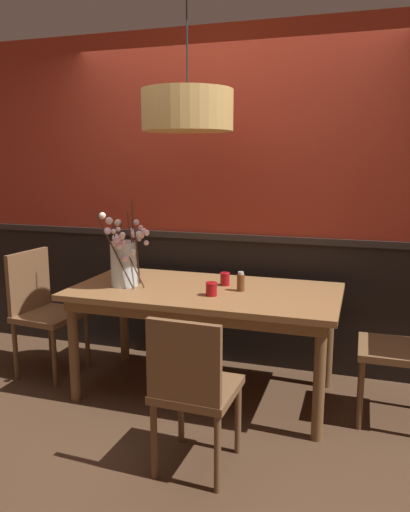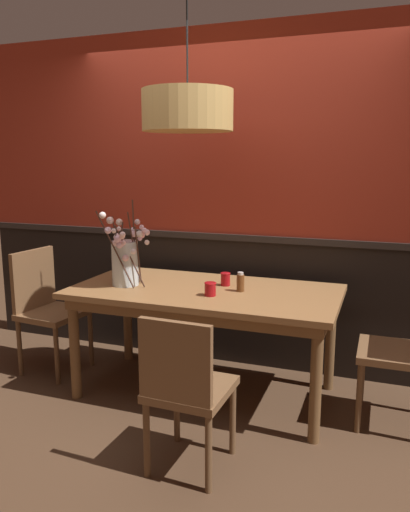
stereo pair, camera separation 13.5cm
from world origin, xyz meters
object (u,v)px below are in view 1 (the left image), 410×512
at_px(chair_head_east_end, 405,341).
at_px(candle_holder_nearer_edge, 211,289).
at_px(vase_with_blossoms, 124,261).
at_px(chair_far_side_right, 266,293).
at_px(dining_table, 205,300).
at_px(condiment_bottle, 241,282).
at_px(chair_far_side_left, 200,290).
at_px(chair_head_west_end, 42,305).
at_px(candle_holder_nearer_center, 225,279).
at_px(chair_near_side_right, 193,386).
at_px(pendant_lamp, 187,111).

xyz_separation_m(chair_head_east_end, candle_holder_nearer_edge, (-1.21, -0.18, 0.28)).
bearing_deg(vase_with_blossoms, candle_holder_nearer_edge, -5.36).
bearing_deg(chair_far_side_right, chair_head_east_end, -40.12).
bearing_deg(dining_table, condiment_bottle, 3.59).
bearing_deg(dining_table, chair_far_side_left, 110.37).
bearing_deg(chair_head_west_end, dining_table, 0.98).
distance_m(dining_table, candle_holder_nearer_center, 0.21).
distance_m(chair_far_side_left, candle_holder_nearer_center, 0.91).
bearing_deg(dining_table, chair_head_west_end, -179.02).
bearing_deg(vase_with_blossoms, candle_holder_nearer_center, 19.09).
height_order(chair_near_side_right, chair_far_side_right, chair_far_side_right).
height_order(chair_head_west_end, candle_holder_nearer_center, chair_head_west_end).
height_order(candle_holder_nearer_center, pendant_lamp, pendant_lamp).
xyz_separation_m(condiment_bottle, pendant_lamp, (-0.36, -0.03, 1.12)).
xyz_separation_m(chair_far_side_right, candle_holder_nearer_center, (-0.15, -0.77, 0.29)).
relative_size(chair_far_side_right, chair_far_side_left, 1.04).
relative_size(chair_far_side_left, vase_with_blossoms, 1.52).
height_order(chair_near_side_right, candle_holder_nearer_center, chair_near_side_right).
distance_m(candle_holder_nearer_edge, condiment_bottle, 0.23).
distance_m(dining_table, chair_near_side_right, 0.95).
bearing_deg(condiment_bottle, chair_near_side_right, -91.62).
distance_m(chair_near_side_right, pendant_lamp, 1.74).
height_order(dining_table, candle_holder_nearer_center, candle_holder_nearer_center).
relative_size(chair_far_side_left, condiment_bottle, 6.94).
height_order(chair_head_west_end, vase_with_blossoms, vase_with_blossoms).
distance_m(chair_head_west_end, candle_holder_nearer_center, 1.45).
relative_size(chair_head_east_end, candle_holder_nearer_center, 10.09).
bearing_deg(chair_far_side_left, dining_table, -69.63).
bearing_deg(chair_near_side_right, chair_head_west_end, 150.23).
height_order(chair_far_side_right, pendant_lamp, pendant_lamp).
relative_size(dining_table, chair_head_east_end, 1.94).
relative_size(condiment_bottle, pendant_lamp, 0.16).
distance_m(candle_holder_nearer_center, candle_holder_nearer_edge, 0.29).
relative_size(chair_far_side_left, chair_head_east_end, 0.98).
distance_m(chair_far_side_right, candle_holder_nearer_edge, 1.11).
distance_m(chair_head_west_end, candle_holder_nearer_edge, 1.44).
xyz_separation_m(candle_holder_nearer_edge, pendant_lamp, (-0.21, 0.14, 1.14)).
bearing_deg(chair_head_east_end, candle_holder_nearer_center, 174.62).
distance_m(chair_near_side_right, candle_holder_nearer_edge, 0.82).
xyz_separation_m(vase_with_blossoms, candle_holder_nearer_edge, (0.66, -0.06, -0.13)).
relative_size(chair_head_east_end, vase_with_blossoms, 1.54).
relative_size(chair_far_side_right, candle_holder_nearer_center, 10.28).
distance_m(chair_head_west_end, pendant_lamp, 1.86).
distance_m(candle_holder_nearer_center, pendant_lamp, 1.17).
xyz_separation_m(chair_far_side_left, condiment_bottle, (0.57, -0.86, 0.31)).
height_order(chair_head_east_end, vase_with_blossoms, vase_with_blossoms).
distance_m(dining_table, chair_head_west_end, 1.32).
height_order(chair_head_east_end, candle_holder_nearer_center, chair_head_east_end).
bearing_deg(dining_table, pendant_lamp, -170.72).
xyz_separation_m(chair_far_side_right, chair_far_side_left, (-0.58, -0.03, -0.01)).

